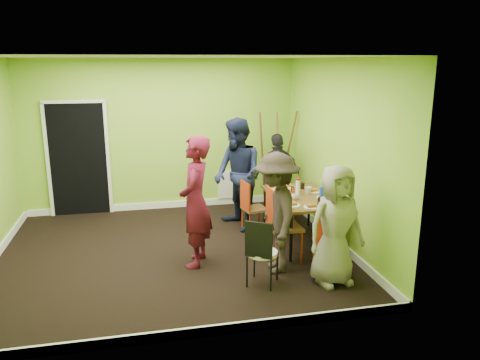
% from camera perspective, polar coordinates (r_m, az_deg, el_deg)
% --- Properties ---
extents(ground, '(5.00, 5.00, 0.00)m').
position_cam_1_polar(ground, '(7.04, -8.12, -8.81)').
color(ground, black).
rests_on(ground, ground).
extents(room_walls, '(5.04, 4.54, 2.82)m').
position_cam_1_polar(room_walls, '(6.76, -8.64, -0.95)').
color(room_walls, '#91C131').
rests_on(room_walls, ground).
extents(dining_table, '(0.90, 1.50, 0.75)m').
position_cam_1_polar(dining_table, '(7.22, 7.53, -2.31)').
color(dining_table, black).
rests_on(dining_table, ground).
extents(chair_left_far, '(0.42, 0.42, 0.87)m').
position_cam_1_polar(chair_left_far, '(7.60, 1.30, -2.97)').
color(chair_left_far, red).
rests_on(chair_left_far, ground).
extents(chair_left_near, '(0.45, 0.45, 1.05)m').
position_cam_1_polar(chair_left_near, '(6.55, 4.80, -4.97)').
color(chair_left_near, red).
rests_on(chair_left_near, ground).
extents(chair_back_end, '(0.46, 0.54, 1.04)m').
position_cam_1_polar(chair_back_end, '(8.32, 4.57, 0.26)').
color(chair_back_end, red).
rests_on(chair_back_end, ground).
extents(chair_front_end, '(0.44, 0.45, 0.89)m').
position_cam_1_polar(chair_front_end, '(6.23, 10.79, -7.09)').
color(chair_front_end, red).
rests_on(chair_front_end, ground).
extents(chair_bentwood, '(0.47, 0.47, 0.88)m').
position_cam_1_polar(chair_bentwood, '(5.84, 2.60, -8.48)').
color(chair_bentwood, black).
rests_on(chair_bentwood, ground).
extents(easel, '(0.75, 0.70, 1.86)m').
position_cam_1_polar(easel, '(8.87, 4.39, 2.38)').
color(easel, brown).
rests_on(easel, ground).
extents(plate_near_left, '(0.23, 0.23, 0.01)m').
position_cam_1_polar(plate_near_left, '(7.48, 4.77, -1.18)').
color(plate_near_left, white).
rests_on(plate_near_left, dining_table).
extents(plate_near_right, '(0.24, 0.24, 0.01)m').
position_cam_1_polar(plate_near_right, '(6.69, 6.34, -3.08)').
color(plate_near_right, white).
rests_on(plate_near_right, dining_table).
extents(plate_far_back, '(0.27, 0.27, 0.01)m').
position_cam_1_polar(plate_far_back, '(7.64, 5.75, -0.86)').
color(plate_far_back, white).
rests_on(plate_far_back, dining_table).
extents(plate_far_front, '(0.22, 0.22, 0.01)m').
position_cam_1_polar(plate_far_front, '(6.65, 8.70, -3.29)').
color(plate_far_front, white).
rests_on(plate_far_front, dining_table).
extents(plate_wall_back, '(0.24, 0.24, 0.01)m').
position_cam_1_polar(plate_wall_back, '(7.44, 8.97, -1.38)').
color(plate_wall_back, white).
rests_on(plate_wall_back, dining_table).
extents(plate_wall_front, '(0.21, 0.21, 0.01)m').
position_cam_1_polar(plate_wall_front, '(7.14, 10.18, -2.11)').
color(plate_wall_front, white).
rests_on(plate_wall_front, dining_table).
extents(thermos, '(0.07, 0.07, 0.23)m').
position_cam_1_polar(thermos, '(7.20, 7.06, -0.94)').
color(thermos, white).
rests_on(thermos, dining_table).
extents(blue_bottle, '(0.07, 0.07, 0.22)m').
position_cam_1_polar(blue_bottle, '(6.96, 9.92, -1.64)').
color(blue_bottle, blue).
rests_on(blue_bottle, dining_table).
extents(orange_bottle, '(0.04, 0.04, 0.09)m').
position_cam_1_polar(orange_bottle, '(7.30, 6.47, -1.30)').
color(orange_bottle, red).
rests_on(orange_bottle, dining_table).
extents(glass_mid, '(0.06, 0.06, 0.09)m').
position_cam_1_polar(glass_mid, '(7.38, 6.43, -1.11)').
color(glass_mid, black).
rests_on(glass_mid, dining_table).
extents(glass_back, '(0.07, 0.07, 0.10)m').
position_cam_1_polar(glass_back, '(7.57, 7.61, -0.70)').
color(glass_back, black).
rests_on(glass_back, dining_table).
extents(glass_front, '(0.06, 0.06, 0.10)m').
position_cam_1_polar(glass_front, '(6.81, 9.69, -2.50)').
color(glass_front, black).
rests_on(glass_front, dining_table).
extents(cup_a, '(0.11, 0.11, 0.08)m').
position_cam_1_polar(cup_a, '(6.99, 6.77, -2.03)').
color(cup_a, white).
rests_on(cup_a, dining_table).
extents(cup_b, '(0.11, 0.11, 0.10)m').
position_cam_1_polar(cup_b, '(7.33, 8.30, -1.24)').
color(cup_b, white).
rests_on(cup_b, dining_table).
extents(person_standing, '(0.61, 0.76, 1.80)m').
position_cam_1_polar(person_standing, '(6.35, -5.46, -2.66)').
color(person_standing, '#580F25').
rests_on(person_standing, ground).
extents(person_left_far, '(0.94, 1.07, 1.86)m').
position_cam_1_polar(person_left_far, '(7.70, -0.30, 0.66)').
color(person_left_far, '#161B37').
rests_on(person_left_far, ground).
extents(person_left_near, '(0.70, 1.10, 1.62)m').
position_cam_1_polar(person_left_near, '(6.18, 4.46, -4.03)').
color(person_left_near, black).
rests_on(person_left_near, ground).
extents(person_back_end, '(0.91, 0.48, 1.49)m').
position_cam_1_polar(person_back_end, '(8.52, 4.59, 0.68)').
color(person_back_end, black).
rests_on(person_back_end, ground).
extents(person_front_end, '(0.82, 0.60, 1.54)m').
position_cam_1_polar(person_front_end, '(5.95, 11.58, -5.44)').
color(person_front_end, gray).
rests_on(person_front_end, ground).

